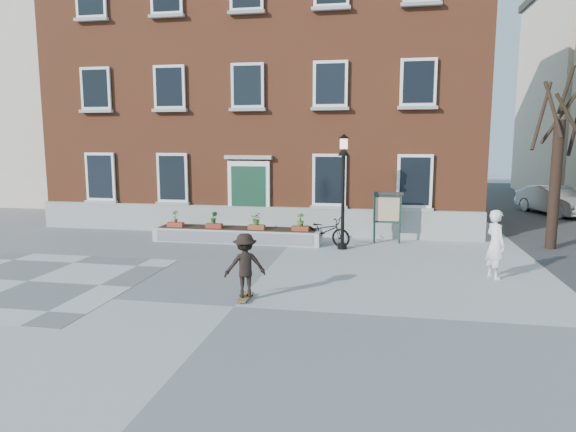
% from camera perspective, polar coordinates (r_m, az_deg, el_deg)
% --- Properties ---
extents(ground, '(100.00, 100.00, 0.00)m').
position_cam_1_polar(ground, '(11.84, -6.02, -9.98)').
color(ground, '#959597').
rests_on(ground, ground).
extents(checker_patch, '(6.00, 6.00, 0.01)m').
position_cam_1_polar(checker_patch, '(15.42, -26.94, -6.48)').
color(checker_patch, '#5D5D60').
rests_on(checker_patch, ground).
extents(distant_building, '(10.00, 12.00, 13.00)m').
position_cam_1_polar(distant_building, '(37.48, -24.61, 11.98)').
color(distant_building, beige).
rests_on(distant_building, ground).
extents(bicycle, '(2.11, 1.33, 1.05)m').
position_cam_1_polar(bicycle, '(18.25, 4.04, -1.68)').
color(bicycle, black).
rests_on(bicycle, ground).
extents(parked_car, '(3.00, 4.64, 1.45)m').
position_cam_1_polar(parked_car, '(28.92, 27.50, 1.55)').
color(parked_car, silver).
rests_on(parked_car, ground).
extents(bystander, '(0.68, 0.80, 1.88)m').
position_cam_1_polar(bystander, '(14.97, 22.06, -2.92)').
color(bystander, white).
rests_on(bystander, ground).
extents(brick_building, '(18.40, 10.85, 12.60)m').
position_cam_1_polar(brick_building, '(25.41, -1.48, 14.29)').
color(brick_building, brown).
rests_on(brick_building, ground).
extents(planter_assembly, '(6.20, 1.12, 1.15)m').
position_cam_1_polar(planter_assembly, '(18.99, -5.64, -1.96)').
color(planter_assembly, beige).
rests_on(planter_assembly, ground).
extents(bare_tree, '(1.83, 1.83, 6.16)m').
position_cam_1_polar(bare_tree, '(19.65, 27.68, 4.76)').
color(bare_tree, black).
rests_on(bare_tree, ground).
extents(lamp_post, '(0.40, 0.40, 3.93)m').
position_cam_1_polar(lamp_post, '(17.48, 6.17, 4.51)').
color(lamp_post, black).
rests_on(lamp_post, ground).
extents(notice_board, '(1.10, 0.16, 1.87)m').
position_cam_1_polar(notice_board, '(18.86, 10.98, 0.79)').
color(notice_board, '#183023').
rests_on(notice_board, ground).
extents(skateboarder, '(1.12, 0.90, 1.59)m').
position_cam_1_polar(skateboarder, '(12.10, -4.80, -5.49)').
color(skateboarder, brown).
rests_on(skateboarder, ground).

